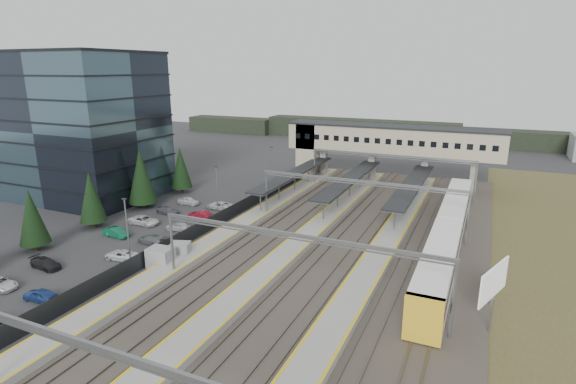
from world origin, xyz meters
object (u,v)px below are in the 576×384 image
at_px(footbridge, 377,142).
at_px(train, 448,234).
at_px(relay_cabin_near, 161,258).
at_px(office_building, 81,126).
at_px(relay_cabin_far, 181,251).
at_px(billboard, 494,283).

distance_m(footbridge, train, 35.23).
bearing_deg(relay_cabin_near, office_building, 149.13).
xyz_separation_m(office_building, relay_cabin_near, (31.15, -18.62, -11.04)).
relative_size(relay_cabin_near, relay_cabin_far, 1.08).
height_order(office_building, train, office_building).
relative_size(relay_cabin_near, train, 0.07).
bearing_deg(billboard, relay_cabin_far, -178.91).
bearing_deg(office_building, relay_cabin_near, -30.87).
relative_size(relay_cabin_far, train, 0.06).
relative_size(relay_cabin_near, footbridge, 0.07).
bearing_deg(relay_cabin_far, billboard, 1.09).
distance_m(office_building, relay_cabin_near, 37.93).
xyz_separation_m(office_building, relay_cabin_far, (31.72, -15.81, -11.20)).
bearing_deg(train, footbridge, 117.96).
distance_m(footbridge, billboard, 50.14).
xyz_separation_m(footbridge, billboard, (21.28, -45.18, -4.48)).
height_order(relay_cabin_near, train, train).
xyz_separation_m(footbridge, train, (16.30, -30.70, -5.71)).
bearing_deg(billboard, train, 109.00).
relative_size(relay_cabin_far, footbridge, 0.07).
xyz_separation_m(relay_cabin_near, relay_cabin_far, (0.57, 2.80, -0.16)).
bearing_deg(train, office_building, 179.33).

